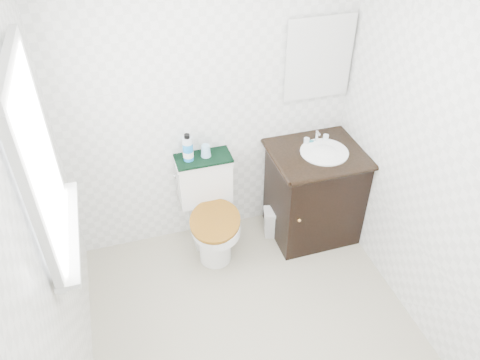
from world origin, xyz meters
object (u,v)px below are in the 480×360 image
mouthwash_bottle (188,148)px  trash_bin (274,222)px  toilet (210,214)px  vanity (314,191)px  cup (206,151)px

mouthwash_bottle → trash_bin: bearing=-12.2°
toilet → trash_bin: 0.59m
vanity → trash_bin: bearing=172.0°
trash_bin → vanity: bearing=-8.0°
trash_bin → mouthwash_bottle: (-0.66, 0.14, 0.78)m
trash_bin → cup: 0.91m
vanity → mouthwash_bottle: mouthwash_bottle is taller
cup → toilet: bearing=-100.3°
mouthwash_bottle → vanity: bearing=-10.9°
mouthwash_bottle → cup: mouthwash_bottle is taller
toilet → cup: cup is taller
toilet → trash_bin: toilet is taller
toilet → vanity: size_ratio=0.87×
trash_bin → toilet: bearing=177.9°
mouthwash_bottle → cup: (0.13, 0.01, -0.05)m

